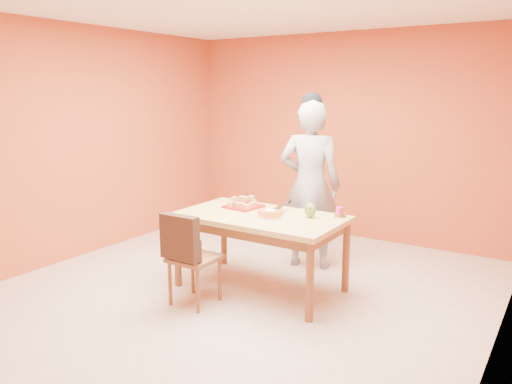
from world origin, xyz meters
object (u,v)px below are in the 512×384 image
Objects in this scene: checker_tin at (340,215)px; person at (310,185)px; dining_chair at (193,256)px; egg_ornament at (310,210)px; sponge_cake at (270,213)px; magenta_glass at (339,212)px; dining_table at (261,224)px; red_dinner_plate at (245,205)px; pastry_platter at (244,206)px.

person is at bearing 138.58° from checker_tin.
dining_chair is 1.18m from egg_ornament.
sponge_cake is at bearing -134.16° from egg_ornament.
magenta_glass is at bearing 43.34° from dining_chair.
dining_chair is 3.81× the size of sponge_cake.
dining_table is 1.81× the size of dining_chair.
egg_ornament reaches higher than magenta_glass.
dining_chair is at bearing -117.25° from dining_table.
magenta_glass is at bearing 120.90° from person.
dining_table is 11.21× the size of egg_ornament.
dining_chair is at bearing -135.62° from checker_tin.
dining_table is at bearing -34.51° from red_dinner_plate.
egg_ornament is at bearing -143.09° from magenta_glass.
dining_table is at bearing 62.26° from dining_chair.
sponge_cake is 2.41× the size of magenta_glass.
dining_chair reaches higher than dining_table.
pastry_platter is (0.01, 0.81, 0.31)m from dining_chair.
magenta_glass is 0.90× the size of checker_tin.
pastry_platter is at bearing 155.80° from sponge_cake.
egg_ornament reaches higher than dining_table.
dining_chair is 1.44m from magenta_glass.
dining_table is at bearing -154.04° from magenta_glass.
checker_tin is (1.02, 0.11, 0.01)m from red_dinner_plate.
egg_ornament is 0.30m from checker_tin.
sponge_cake is 2.16× the size of checker_tin.
egg_ornament is (0.34, 0.19, 0.03)m from sponge_cake.
sponge_cake reaches higher than checker_tin.
checker_tin is (0.56, 0.38, -0.02)m from sponge_cake.
sponge_cake is at bearing -24.20° from pastry_platter.
pastry_platter is 1.01m from magenta_glass.
pastry_platter is at bearing -163.96° from egg_ornament.
red_dinner_plate is (-0.03, 0.07, -0.00)m from pastry_platter.
checker_tin is (0.68, 0.35, 0.11)m from dining_table.
person is 0.79m from checker_tin.
egg_ornament is at bearing 45.08° from dining_chair.
person reaches higher than pastry_platter.
person is at bearing 91.55° from sponge_cake.
magenta_glass is at bearing 53.57° from egg_ornament.
egg_ornament is at bearing 100.37° from person.
dining_chair reaches higher than red_dinner_plate.
pastry_platter is 3.42× the size of magenta_glass.
egg_ornament reaches higher than checker_tin.
sponge_cake reaches higher than red_dinner_plate.
magenta_glass reaches higher than sponge_cake.
magenta_glass is at bearing 5.37° from red_dinner_plate.
sponge_cake is at bearing 53.31° from dining_chair.
person is 17.30× the size of checker_tin.
pastry_platter is at bearing -169.75° from checker_tin.
dining_table is at bearing -143.75° from egg_ornament.
red_dinner_plate is 1.03m from checker_tin.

